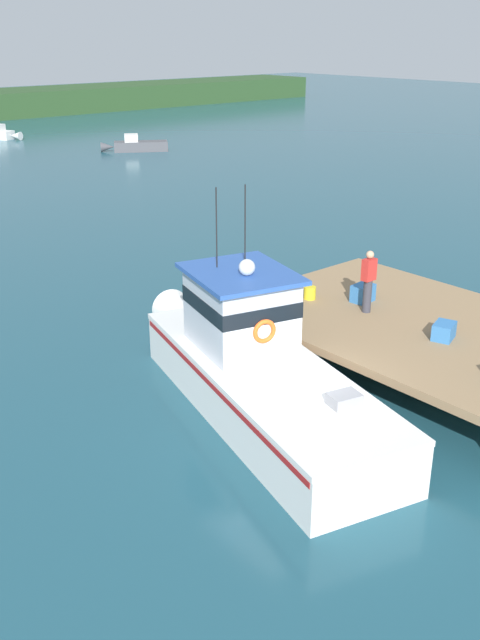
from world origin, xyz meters
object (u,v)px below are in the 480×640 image
Objects in this scene: main_fishing_boat at (253,364)px; moored_boat_far_left at (136,145)px; crate_single_by_cleat at (444,331)px; bait_bucket at (310,293)px; crate_single_far at (278,302)px; crate_stack_mid_dock at (363,293)px; deckhand_by_the_boat at (368,280)px.

main_fishing_boat is 2.23× the size of moored_boat_far_left.
bait_bucket is (-0.44, 3.93, -0.03)m from crate_single_by_cleat.
main_fishing_boat is 16.57× the size of crate_single_far.
main_fishing_boat reaches higher than crate_stack_mid_dock.
deckhand_by_the_boat is (1.64, -1.56, 0.64)m from crate_single_far.
moored_boat_far_left is at bearing 67.99° from crate_single_by_cleat.
moored_boat_far_left is (14.21, 32.79, -1.65)m from deckhand_by_the_boat.
crate_stack_mid_dock reaches higher than bait_bucket.
crate_single_by_cleat is at bearing -83.61° from bait_bucket.
crate_single_far is 1.23m from bait_bucket.
crate_single_far is 1.00× the size of crate_stack_mid_dock.
deckhand_by_the_boat is (0.41, -1.62, 0.69)m from bait_bucket.
deckhand_by_the_boat reaches higher than crate_single_by_cleat.
crate_stack_mid_dock is at bearing -24.97° from crate_single_far.
crate_single_far reaches higher than moored_boat_far_left.
deckhand_by_the_boat is at bearing 1.97° from main_fishing_boat.
main_fishing_boat reaches higher than moored_boat_far_left.
crate_single_far is 35.03m from moored_boat_far_left.
moored_boat_far_left is (15.85, 31.23, -1.01)m from crate_single_far.
crate_stack_mid_dock reaches higher than moored_boat_far_left.
crate_single_by_cleat is (1.66, -3.87, -0.02)m from crate_single_far.
crate_single_far is at bearing 35.62° from main_fishing_boat.
main_fishing_boat is 16.57× the size of crate_stack_mid_dock.
moored_boat_far_left is at bearing 66.56° from deckhand_by_the_boat.
bait_bucket is at bearing 131.22° from crate_stack_mid_dock.
bait_bucket is (-0.93, 1.06, -0.06)m from crate_stack_mid_dock.
moored_boat_far_left is (14.63, 31.17, -0.96)m from bait_bucket.
deckhand_by_the_boat is 0.37× the size of moored_boat_far_left.
deckhand_by_the_boat is (4.01, 0.14, 1.05)m from main_fishing_boat.
crate_stack_mid_dock is at bearing 8.78° from main_fishing_boat.
main_fishing_boat is at bearing 151.74° from crate_single_by_cleat.
deckhand_by_the_boat is at bearing -113.44° from moored_boat_far_left.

